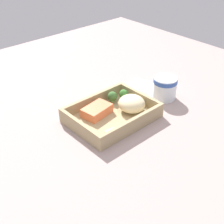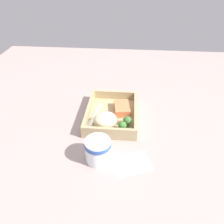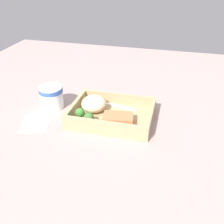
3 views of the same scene
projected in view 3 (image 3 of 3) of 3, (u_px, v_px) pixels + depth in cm
name	position (u px, v px, depth cm)	size (l,w,h in cm)	color
ground_plane	(112.00, 121.00, 88.43)	(160.00, 160.00, 2.00)	gray
takeout_tray	(112.00, 117.00, 87.61)	(26.76, 19.96, 1.20)	tan
tray_rim	(112.00, 111.00, 86.35)	(26.76, 19.96, 3.68)	tan
salmon_fillet	(118.00, 119.00, 82.68)	(9.36, 5.96, 2.95)	#EB7548
mashed_potatoes	(94.00, 104.00, 89.03)	(8.53, 8.96, 5.32)	beige
broccoli_floret_1	(89.00, 118.00, 82.20)	(3.31, 3.31, 3.90)	#7EAF62
broccoli_floret_2	(80.00, 113.00, 84.27)	(3.10, 3.10, 4.09)	#87AE65
fork	(113.00, 105.00, 93.26)	(15.84, 4.44, 0.44)	white
paper_cup	(51.00, 96.00, 92.54)	(8.37, 8.37, 7.97)	white
receipt_slip	(36.00, 122.00, 85.82)	(8.48, 11.28, 0.24)	white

